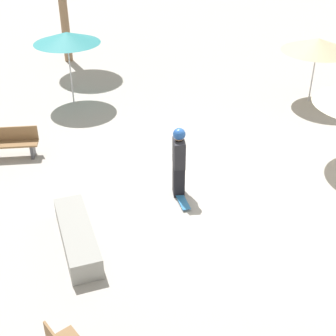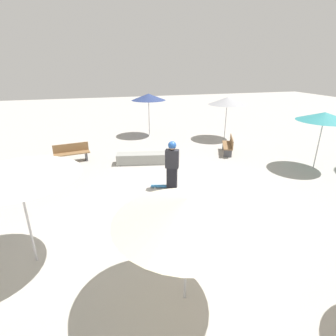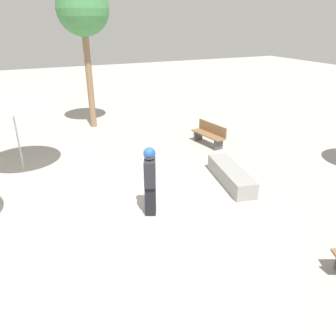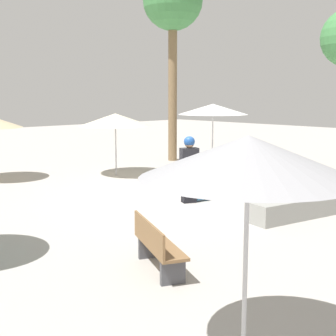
{
  "view_description": "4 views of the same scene",
  "coord_description": "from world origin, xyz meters",
  "px_view_note": "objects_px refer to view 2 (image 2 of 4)",
  "views": [
    {
      "loc": [
        -8.36,
        5.62,
        6.61
      ],
      "look_at": [
        -0.39,
        0.96,
        0.96
      ],
      "focal_mm": 50.0,
      "sensor_mm": 36.0,
      "label": 1
    },
    {
      "loc": [
        -2.75,
        -7.92,
        4.32
      ],
      "look_at": [
        -0.42,
        0.33,
        0.9
      ],
      "focal_mm": 28.0,
      "sensor_mm": 36.0,
      "label": 2
    },
    {
      "loc": [
        6.58,
        -2.06,
        4.59
      ],
      "look_at": [
        -0.06,
        0.97,
        1.25
      ],
      "focal_mm": 35.0,
      "sensor_mm": 36.0,
      "label": 3
    },
    {
      "loc": [
        8.69,
        9.19,
        2.9
      ],
      "look_at": [
        0.18,
        0.13,
        0.94
      ],
      "focal_mm": 50.0,
      "sensor_mm": 36.0,
      "label": 4
    }
  ],
  "objects_px": {
    "shade_umbrella_teal": "(324,117)",
    "shade_umbrella_white": "(16,168)",
    "shade_umbrella_cream": "(187,210)",
    "shade_umbrella_grey": "(227,101)",
    "concrete_ledge": "(142,158)",
    "skater_main": "(172,163)",
    "shade_umbrella_navy": "(149,97)",
    "bench_far": "(228,145)",
    "skateboard": "(162,186)",
    "bench_near": "(72,153)"
  },
  "relations": [
    {
      "from": "shade_umbrella_grey",
      "to": "shade_umbrella_white",
      "type": "height_order",
      "value": "shade_umbrella_white"
    },
    {
      "from": "skater_main",
      "to": "concrete_ledge",
      "type": "height_order",
      "value": "skater_main"
    },
    {
      "from": "bench_near",
      "to": "shade_umbrella_teal",
      "type": "xyz_separation_m",
      "value": [
        10.39,
        -3.75,
        1.86
      ]
    },
    {
      "from": "bench_near",
      "to": "shade_umbrella_cream",
      "type": "distance_m",
      "value": 9.3
    },
    {
      "from": "bench_far",
      "to": "concrete_ledge",
      "type": "bearing_deg",
      "value": 117.32
    },
    {
      "from": "shade_umbrella_navy",
      "to": "shade_umbrella_cream",
      "type": "relative_size",
      "value": 0.99
    },
    {
      "from": "concrete_ledge",
      "to": "shade_umbrella_cream",
      "type": "bearing_deg",
      "value": -94.42
    },
    {
      "from": "shade_umbrella_grey",
      "to": "shade_umbrella_navy",
      "type": "relative_size",
      "value": 0.96
    },
    {
      "from": "shade_umbrella_navy",
      "to": "bench_near",
      "type": "bearing_deg",
      "value": -139.27
    },
    {
      "from": "skater_main",
      "to": "shade_umbrella_white",
      "type": "bearing_deg",
      "value": 59.06
    },
    {
      "from": "concrete_ledge",
      "to": "shade_umbrella_teal",
      "type": "height_order",
      "value": "shade_umbrella_teal"
    },
    {
      "from": "concrete_ledge",
      "to": "bench_far",
      "type": "bearing_deg",
      "value": 3.19
    },
    {
      "from": "shade_umbrella_cream",
      "to": "shade_umbrella_white",
      "type": "bearing_deg",
      "value": 147.02
    },
    {
      "from": "skater_main",
      "to": "shade_umbrella_teal",
      "type": "distance_m",
      "value": 6.8
    },
    {
      "from": "skateboard",
      "to": "bench_far",
      "type": "relative_size",
      "value": 0.5
    },
    {
      "from": "bench_far",
      "to": "shade_umbrella_white",
      "type": "relative_size",
      "value": 0.64
    },
    {
      "from": "skater_main",
      "to": "bench_far",
      "type": "bearing_deg",
      "value": -117.17
    },
    {
      "from": "concrete_ledge",
      "to": "shade_umbrella_white",
      "type": "distance_m",
      "value": 7.09
    },
    {
      "from": "skateboard",
      "to": "shade_umbrella_navy",
      "type": "bearing_deg",
      "value": -83.4
    },
    {
      "from": "bench_near",
      "to": "shade_umbrella_cream",
      "type": "xyz_separation_m",
      "value": [
        2.55,
        -8.81,
        1.58
      ]
    },
    {
      "from": "skater_main",
      "to": "bench_far",
      "type": "height_order",
      "value": "skater_main"
    },
    {
      "from": "skater_main",
      "to": "shade_umbrella_navy",
      "type": "relative_size",
      "value": 0.69
    },
    {
      "from": "shade_umbrella_grey",
      "to": "shade_umbrella_white",
      "type": "bearing_deg",
      "value": -137.03
    },
    {
      "from": "shade_umbrella_navy",
      "to": "shade_umbrella_white",
      "type": "distance_m",
      "value": 11.87
    },
    {
      "from": "skater_main",
      "to": "shade_umbrella_white",
      "type": "relative_size",
      "value": 0.7
    },
    {
      "from": "bench_far",
      "to": "shade_umbrella_white",
      "type": "xyz_separation_m",
      "value": [
        -8.14,
        -5.98,
        1.93
      ]
    },
    {
      "from": "shade_umbrella_grey",
      "to": "shade_umbrella_cream",
      "type": "bearing_deg",
      "value": -120.65
    },
    {
      "from": "skateboard",
      "to": "shade_umbrella_grey",
      "type": "bearing_deg",
      "value": -118.72
    },
    {
      "from": "concrete_ledge",
      "to": "shade_umbrella_navy",
      "type": "distance_m",
      "value": 5.66
    },
    {
      "from": "concrete_ledge",
      "to": "shade_umbrella_grey",
      "type": "height_order",
      "value": "shade_umbrella_grey"
    },
    {
      "from": "concrete_ledge",
      "to": "shade_umbrella_grey",
      "type": "bearing_deg",
      "value": 27.36
    },
    {
      "from": "shade_umbrella_grey",
      "to": "shade_umbrella_navy",
      "type": "bearing_deg",
      "value": 154.22
    },
    {
      "from": "shade_umbrella_teal",
      "to": "shade_umbrella_white",
      "type": "xyz_separation_m",
      "value": [
        -10.86,
        -3.1,
        0.08
      ]
    },
    {
      "from": "skater_main",
      "to": "shade_umbrella_white",
      "type": "xyz_separation_m",
      "value": [
        -4.19,
        -2.87,
        1.39
      ]
    },
    {
      "from": "skateboard",
      "to": "shade_umbrella_white",
      "type": "xyz_separation_m",
      "value": [
        -3.82,
        -2.99,
        2.3
      ]
    },
    {
      "from": "skateboard",
      "to": "bench_far",
      "type": "height_order",
      "value": "bench_far"
    },
    {
      "from": "bench_near",
      "to": "shade_umbrella_navy",
      "type": "height_order",
      "value": "shade_umbrella_navy"
    },
    {
      "from": "skater_main",
      "to": "shade_umbrella_teal",
      "type": "relative_size",
      "value": 0.73
    },
    {
      "from": "bench_near",
      "to": "skater_main",
      "type": "bearing_deg",
      "value": 124.06
    },
    {
      "from": "skateboard",
      "to": "shade_umbrella_white",
      "type": "bearing_deg",
      "value": 53.32
    },
    {
      "from": "shade_umbrella_cream",
      "to": "shade_umbrella_white",
      "type": "relative_size",
      "value": 1.02
    },
    {
      "from": "bench_far",
      "to": "shade_umbrella_cream",
      "type": "height_order",
      "value": "shade_umbrella_cream"
    },
    {
      "from": "skater_main",
      "to": "bench_near",
      "type": "relative_size",
      "value": 1.09
    },
    {
      "from": "bench_far",
      "to": "shade_umbrella_cream",
      "type": "xyz_separation_m",
      "value": [
        -5.13,
        -7.94,
        1.58
      ]
    },
    {
      "from": "skateboard",
      "to": "shade_umbrella_grey",
      "type": "relative_size",
      "value": 0.33
    },
    {
      "from": "shade_umbrella_white",
      "to": "bench_near",
      "type": "bearing_deg",
      "value": 86.12
    },
    {
      "from": "shade_umbrella_teal",
      "to": "shade_umbrella_grey",
      "type": "xyz_separation_m",
      "value": [
        -1.54,
        5.58,
        -0.0
      ]
    },
    {
      "from": "shade_umbrella_teal",
      "to": "shade_umbrella_white",
      "type": "bearing_deg",
      "value": -164.06
    },
    {
      "from": "shade_umbrella_white",
      "to": "shade_umbrella_cream",
      "type": "bearing_deg",
      "value": -32.98
    },
    {
      "from": "shade_umbrella_grey",
      "to": "shade_umbrella_white",
      "type": "relative_size",
      "value": 0.97
    }
  ]
}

